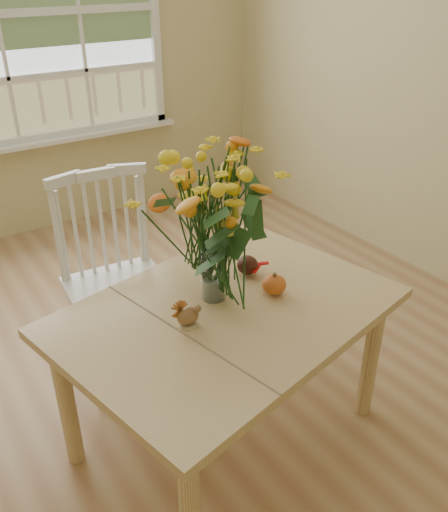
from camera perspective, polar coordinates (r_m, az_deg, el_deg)
floor at (r=2.71m, az=-4.88°, el=-14.95°), size 4.00×4.50×0.01m
wall_back at (r=4.12m, az=-22.44°, el=19.73°), size 4.00×0.02×2.70m
dining_table at (r=2.16m, az=0.30°, el=-7.44°), size 1.43×1.15×0.68m
windsor_chair at (r=2.66m, az=-11.66°, el=-1.26°), size 0.51×0.49×1.00m
flower_vase at (r=2.01m, az=-1.18°, el=3.33°), size 0.45×0.45×0.54m
pumpkin at (r=2.18m, az=5.29°, el=-3.09°), size 0.10×0.10×0.08m
turkey_figurine at (r=1.99m, az=-3.83°, el=-6.35°), size 0.09×0.07×0.11m
dark_gourd at (r=2.30m, az=2.48°, el=-1.05°), size 0.12×0.09×0.08m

